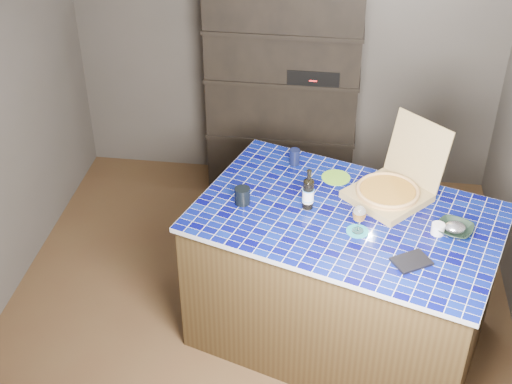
# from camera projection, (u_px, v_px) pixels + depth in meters

# --- Properties ---
(room) EXTENTS (3.50, 3.50, 3.50)m
(room) POSITION_uv_depth(u_px,v_px,m) (258.00, 152.00, 4.30)
(room) COLOR #513C23
(room) RESTS_ON ground
(shelving_unit) EXTENTS (1.20, 0.41, 1.80)m
(shelving_unit) POSITION_uv_depth(u_px,v_px,m) (283.00, 91.00, 5.75)
(shelving_unit) COLOR black
(shelving_unit) RESTS_ON floor
(kitchen_island) EXTENTS (2.04, 1.63, 0.98)m
(kitchen_island) POSITION_uv_depth(u_px,v_px,m) (342.00, 278.00, 4.51)
(kitchen_island) COLOR #3F2F18
(kitchen_island) RESTS_ON floor
(pizza_box) EXTENTS (0.65, 0.65, 0.45)m
(pizza_box) POSITION_uv_depth(u_px,v_px,m) (391.00, 189.00, 4.35)
(pizza_box) COLOR tan
(pizza_box) RESTS_ON kitchen_island
(mead_bottle) EXTENTS (0.07, 0.07, 0.27)m
(mead_bottle) POSITION_uv_depth(u_px,v_px,m) (308.00, 193.00, 4.24)
(mead_bottle) COLOR black
(mead_bottle) RESTS_ON kitchen_island
(teal_trivet) EXTENTS (0.13, 0.13, 0.01)m
(teal_trivet) POSITION_uv_depth(u_px,v_px,m) (358.00, 231.00, 4.10)
(teal_trivet) COLOR teal
(teal_trivet) RESTS_ON kitchen_island
(wine_glass) EXTENTS (0.08, 0.08, 0.17)m
(wine_glass) POSITION_uv_depth(u_px,v_px,m) (359.00, 214.00, 4.03)
(wine_glass) COLOR white
(wine_glass) RESTS_ON teal_trivet
(tumbler) EXTENTS (0.09, 0.09, 0.11)m
(tumbler) POSITION_uv_depth(u_px,v_px,m) (242.00, 196.00, 4.31)
(tumbler) COLOR black
(tumbler) RESTS_ON kitchen_island
(dvd_case) EXTENTS (0.24, 0.23, 0.02)m
(dvd_case) POSITION_uv_depth(u_px,v_px,m) (411.00, 261.00, 3.87)
(dvd_case) COLOR black
(dvd_case) RESTS_ON kitchen_island
(bowl) EXTENTS (0.27, 0.27, 0.05)m
(bowl) POSITION_uv_depth(u_px,v_px,m) (455.00, 229.00, 4.08)
(bowl) COLOR black
(bowl) RESTS_ON kitchen_island
(foil_contents) EXTENTS (0.12, 0.10, 0.06)m
(foil_contents) POSITION_uv_depth(u_px,v_px,m) (455.00, 227.00, 4.07)
(foil_contents) COLOR silver
(foil_contents) RESTS_ON bowl
(white_jar) EXTENTS (0.08, 0.08, 0.07)m
(white_jar) POSITION_uv_depth(u_px,v_px,m) (438.00, 229.00, 4.07)
(white_jar) COLOR white
(white_jar) RESTS_ON kitchen_island
(navy_cup) EXTENTS (0.07, 0.07, 0.11)m
(navy_cup) POSITION_uv_depth(u_px,v_px,m) (295.00, 157.00, 4.68)
(navy_cup) COLOR black
(navy_cup) RESTS_ON kitchen_island
(green_trivet) EXTENTS (0.18, 0.18, 0.01)m
(green_trivet) POSITION_uv_depth(u_px,v_px,m) (336.00, 178.00, 4.57)
(green_trivet) COLOR #64A723
(green_trivet) RESTS_ON kitchen_island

